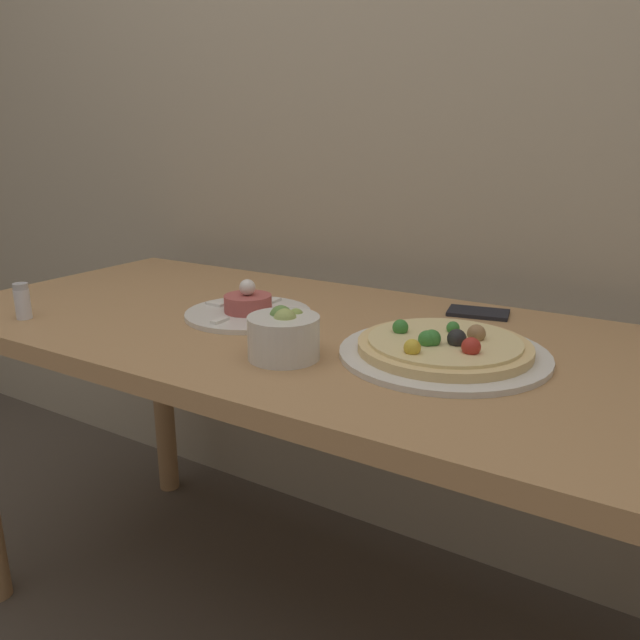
% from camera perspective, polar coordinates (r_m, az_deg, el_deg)
% --- Properties ---
extents(back_wall, '(8.00, 0.05, 2.60)m').
position_cam_1_polar(back_wall, '(1.58, 8.08, 24.46)').
color(back_wall, tan).
rests_on(back_wall, ground_plane).
extents(dining_table, '(1.50, 0.70, 0.73)m').
position_cam_1_polar(dining_table, '(1.24, -2.13, -4.66)').
color(dining_table, '#AD7F51').
rests_on(dining_table, ground_plane).
extents(pizza_plate, '(0.35, 0.35, 0.06)m').
position_cam_1_polar(pizza_plate, '(1.04, 11.26, -2.56)').
color(pizza_plate, silver).
rests_on(pizza_plate, dining_table).
extents(tartare_plate, '(0.25, 0.25, 0.08)m').
position_cam_1_polar(tartare_plate, '(1.27, -6.59, 0.95)').
color(tartare_plate, silver).
rests_on(tartare_plate, dining_table).
extents(small_bowl, '(0.12, 0.12, 0.09)m').
position_cam_1_polar(small_bowl, '(1.02, -3.33, -1.39)').
color(small_bowl, silver).
rests_on(small_bowl, dining_table).
extents(napkin, '(0.13, 0.09, 0.01)m').
position_cam_1_polar(napkin, '(1.31, 14.26, 0.65)').
color(napkin, black).
rests_on(napkin, dining_table).
extents(salt_shaker, '(0.03, 0.03, 0.07)m').
position_cam_1_polar(salt_shaker, '(1.37, -25.56, 1.55)').
color(salt_shaker, silver).
rests_on(salt_shaker, dining_table).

